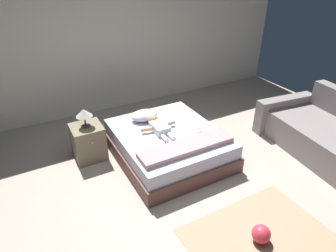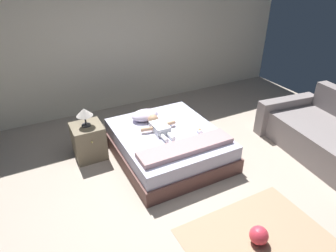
# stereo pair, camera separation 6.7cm
# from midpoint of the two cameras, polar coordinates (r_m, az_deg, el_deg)

# --- Properties ---
(ground_plane) EXTENTS (8.00, 8.00, 0.00)m
(ground_plane) POSITION_cam_midpoint_polar(r_m,az_deg,el_deg) (3.85, 3.52, -13.75)
(ground_plane) COLOR #AF9E8D
(wall_behind_bed) EXTENTS (8.00, 0.12, 2.67)m
(wall_behind_bed) POSITION_cam_midpoint_polar(r_m,az_deg,el_deg) (5.72, -12.19, 15.84)
(wall_behind_bed) COLOR beige
(wall_behind_bed) RESTS_ON ground_plane
(bed) EXTENTS (1.49, 1.73, 0.43)m
(bed) POSITION_cam_midpoint_polar(r_m,az_deg,el_deg) (4.43, 0.44, -3.59)
(bed) COLOR brown
(bed) RESTS_ON ground_plane
(pillow) EXTENTS (0.44, 0.31, 0.15)m
(pillow) POSITION_cam_midpoint_polar(r_m,az_deg,el_deg) (4.63, -4.13, 2.14)
(pillow) COLOR silver
(pillow) RESTS_ON bed
(baby) EXTENTS (0.56, 0.64, 0.16)m
(baby) POSITION_cam_midpoint_polar(r_m,az_deg,el_deg) (4.34, -1.44, -0.01)
(baby) COLOR white
(baby) RESTS_ON bed
(toothbrush) EXTENTS (0.06, 0.13, 0.02)m
(toothbrush) POSITION_cam_midpoint_polar(r_m,az_deg,el_deg) (4.52, 0.37, 0.46)
(toothbrush) COLOR #3F85E4
(toothbrush) RESTS_ON bed
(couch) EXTENTS (1.40, 2.22, 0.86)m
(couch) POSITION_cam_midpoint_polar(r_m,az_deg,el_deg) (5.07, 30.11, -2.37)
(couch) COLOR gray
(couch) RESTS_ON ground_plane
(nightstand) EXTENTS (0.44, 0.47, 0.54)m
(nightstand) POSITION_cam_midpoint_polar(r_m,az_deg,el_deg) (4.55, -14.77, -2.88)
(nightstand) COLOR #74664F
(nightstand) RESTS_ON ground_plane
(lamp) EXTENTS (0.23, 0.23, 0.28)m
(lamp) POSITION_cam_midpoint_polar(r_m,az_deg,el_deg) (4.32, -15.57, 2.47)
(lamp) COLOR #333338
(lamp) RESTS_ON nightstand
(rug) EXTENTS (1.54, 1.13, 0.01)m
(rug) POSITION_cam_midpoint_polar(r_m,az_deg,el_deg) (3.54, 17.71, -20.44)
(rug) COLOR tan
(rug) RESTS_ON ground_plane
(toy_ball) EXTENTS (0.20, 0.20, 0.20)m
(toy_ball) POSITION_cam_midpoint_polar(r_m,az_deg,el_deg) (3.44, 17.86, -19.62)
(toy_ball) COLOR #DF3547
(toy_ball) RESTS_ON rug
(blanket) EXTENTS (1.34, 0.32, 0.07)m
(blanket) POSITION_cam_midpoint_polar(r_m,az_deg,el_deg) (3.92, 4.03, -4.14)
(blanket) COLOR #B58D8E
(blanket) RESTS_ON bed
(baby_bottle) EXTENTS (0.08, 0.11, 0.08)m
(baby_bottle) POSITION_cam_midpoint_polar(r_m,az_deg,el_deg) (4.31, 6.61, -0.95)
(baby_bottle) COLOR white
(baby_bottle) RESTS_ON bed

